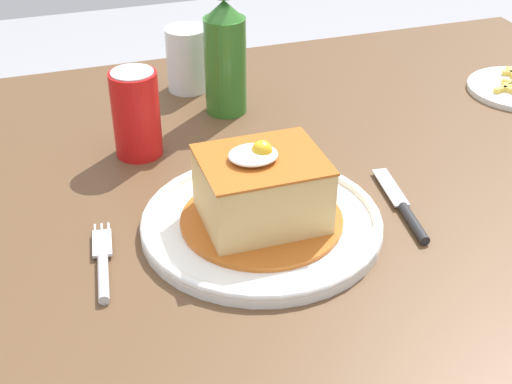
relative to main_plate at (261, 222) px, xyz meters
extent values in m
cube|color=brown|center=(0.00, 0.13, -0.03)|extent=(1.44, 0.87, 0.04)
cylinder|color=brown|center=(0.64, 0.48, -0.40)|extent=(0.07, 0.07, 0.70)
cylinder|color=white|center=(0.00, 0.00, 0.00)|extent=(0.29, 0.29, 0.01)
torus|color=white|center=(0.00, 0.00, 0.00)|extent=(0.29, 0.29, 0.01)
cylinder|color=#B75B1E|center=(0.00, 0.00, 0.00)|extent=(0.19, 0.19, 0.01)
cube|color=#DBB770|center=(0.00, 0.00, 0.05)|extent=(0.14, 0.11, 0.08)
cube|color=#B75B1E|center=(0.00, 0.00, 0.09)|extent=(0.14, 0.12, 0.00)
ellipsoid|color=white|center=(-0.01, 0.00, 0.09)|extent=(0.06, 0.05, 0.01)
sphere|color=yellow|center=(0.00, 0.00, 0.10)|extent=(0.02, 0.02, 0.02)
cylinder|color=silver|center=(-0.19, -0.04, 0.00)|extent=(0.02, 0.08, 0.01)
cube|color=silver|center=(-0.19, 0.02, 0.00)|extent=(0.03, 0.05, 0.00)
cylinder|color=silver|center=(-0.18, 0.05, 0.00)|extent=(0.01, 0.03, 0.00)
cylinder|color=silver|center=(-0.18, 0.05, 0.00)|extent=(0.01, 0.03, 0.00)
cylinder|color=silver|center=(-0.19, 0.05, 0.00)|extent=(0.01, 0.03, 0.00)
cylinder|color=#262628|center=(0.17, -0.06, 0.00)|extent=(0.02, 0.08, 0.01)
cube|color=silver|center=(0.19, 0.03, 0.00)|extent=(0.03, 0.09, 0.00)
cylinder|color=red|center=(-0.10, 0.23, 0.05)|extent=(0.07, 0.07, 0.12)
cylinder|color=silver|center=(-0.10, 0.23, 0.11)|extent=(0.06, 0.06, 0.00)
cylinder|color=#2D6B23|center=(0.05, 0.32, 0.07)|extent=(0.06, 0.06, 0.15)
cone|color=#2D6B23|center=(0.05, 0.32, 0.15)|extent=(0.06, 0.06, 0.03)
cylinder|color=silver|center=(0.01, 0.42, 0.02)|extent=(0.06, 0.06, 0.06)
cylinder|color=silver|center=(0.01, 0.42, 0.04)|extent=(0.07, 0.07, 0.10)
cube|color=#EAC64C|center=(0.50, 0.23, 0.00)|extent=(0.05, 0.02, 0.01)
camera|label=1|loc=(-0.23, -0.67, 0.49)|focal=50.48mm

